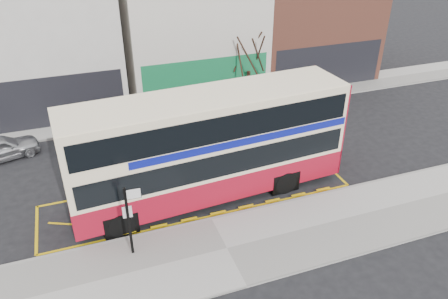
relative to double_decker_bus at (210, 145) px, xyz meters
name	(u,v)px	position (x,y,z in m)	size (l,w,h in m)	color
ground	(209,216)	(-0.61, -1.55, -2.59)	(120.00, 120.00, 0.00)	black
pavement	(227,249)	(-0.61, -3.85, -2.51)	(40.00, 4.00, 0.15)	#A19F99
kerb	(211,220)	(-0.61, -1.93, -2.51)	(40.00, 0.15, 0.15)	gray
far_pavement	(155,112)	(-0.61, 9.45, -2.51)	(50.00, 3.00, 0.15)	#A19F99
road_markings	(198,195)	(-0.61, 0.05, -2.58)	(14.00, 3.40, 0.01)	gold
terrace_left	(46,22)	(-6.11, 13.44, 2.73)	(8.00, 8.01, 11.80)	silver
terrace_green_shop	(188,15)	(2.89, 13.44, 2.48)	(9.00, 8.01, 11.30)	beige
terrace_right	(305,12)	(11.89, 13.44, 1.99)	(9.00, 8.01, 10.30)	#9D533E
double_decker_bus	(210,145)	(0.00, 0.00, 0.00)	(12.47, 3.61, 4.92)	#FFEBC2
bus_stop_post	(130,215)	(-4.02, -2.84, -0.64)	(0.74, 0.13, 2.98)	black
car_silver	(0,148)	(-9.32, 6.65, -1.94)	(1.53, 3.79, 1.29)	#ACADB1
car_grey	(128,124)	(-2.64, 7.12, -1.92)	(1.41, 4.05, 1.33)	#3A3D41
car_white	(282,94)	(7.56, 7.98, -1.82)	(2.15, 5.28, 1.53)	silver
street_tree_right	(249,43)	(5.65, 9.13, 1.42)	(2.72, 2.72, 5.87)	#331E16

